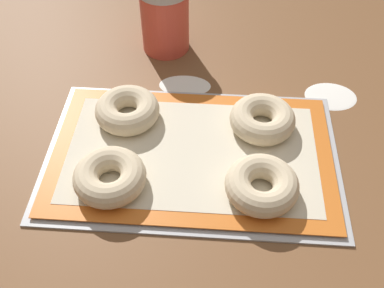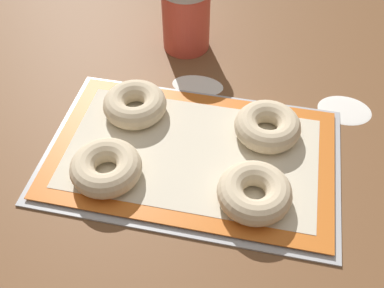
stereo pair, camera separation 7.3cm
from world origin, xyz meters
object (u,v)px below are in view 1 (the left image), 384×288
bagel_front_right (262,185)px  flour_canister (165,17)px  bagel_front_left (110,177)px  bagel_back_left (127,110)px  baking_tray (192,155)px  bagel_back_right (262,119)px

bagel_front_right → flour_canister: 0.46m
bagel_front_left → bagel_back_left: same height
bagel_back_left → baking_tray: bearing=-31.1°
bagel_back_right → flour_canister: flour_canister is taller
baking_tray → flour_canister: bearing=104.1°
bagel_front_left → bagel_front_right: same height
bagel_back_left → flour_canister: 0.26m
baking_tray → bagel_front_right: size_ratio=4.31×
bagel_front_right → flour_canister: flour_canister is taller
bagel_back_right → flour_canister: (-0.21, 0.26, 0.05)m
bagel_front_left → bagel_back_left: size_ratio=1.00×
bagel_back_left → flour_canister: flour_canister is taller
bagel_back_right → bagel_front_right: bearing=-92.4°
baking_tray → bagel_back_left: size_ratio=4.31×
bagel_front_left → flour_canister: flour_canister is taller
baking_tray → bagel_back_left: bagel_back_left is taller
bagel_front_right → bagel_back_left: same height
bagel_front_left → bagel_back_left: 0.16m
bagel_front_left → flour_canister: size_ratio=0.79×
baking_tray → bagel_front_right: bearing=-34.2°
baking_tray → bagel_back_left: 0.15m
bagel_front_left → flour_canister: 0.42m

